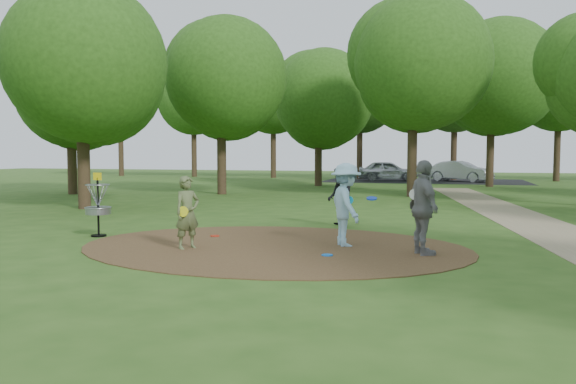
# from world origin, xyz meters

# --- Properties ---
(ground) EXTENTS (100.00, 100.00, 0.00)m
(ground) POSITION_xyz_m (0.00, 0.00, 0.00)
(ground) COLOR #2D5119
(ground) RESTS_ON ground
(dirt_clearing) EXTENTS (8.40, 8.40, 0.02)m
(dirt_clearing) POSITION_xyz_m (0.00, 0.00, 0.01)
(dirt_clearing) COLOR #47301C
(dirt_clearing) RESTS_ON ground
(parking_lot) EXTENTS (14.00, 8.00, 0.01)m
(parking_lot) POSITION_xyz_m (2.00, 30.00, 0.00)
(parking_lot) COLOR black
(parking_lot) RESTS_ON ground
(player_observer_with_disc) EXTENTS (0.61, 0.67, 1.53)m
(player_observer_with_disc) POSITION_xyz_m (-1.63, -0.75, 0.77)
(player_observer_with_disc) COLOR #57653A
(player_observer_with_disc) RESTS_ON ground
(player_throwing_with_disc) EXTENTS (1.25, 1.34, 1.80)m
(player_throwing_with_disc) POSITION_xyz_m (1.50, 0.49, 0.90)
(player_throwing_with_disc) COLOR #9ACBE6
(player_throwing_with_disc) RESTS_ON ground
(player_walking_with_disc) EXTENTS (0.89, 0.98, 1.65)m
(player_walking_with_disc) POSITION_xyz_m (0.79, 3.59, 0.82)
(player_walking_with_disc) COLOR black
(player_walking_with_disc) RESTS_ON ground
(player_waiting_with_disc) EXTENTS (0.91, 1.19, 1.88)m
(player_waiting_with_disc) POSITION_xyz_m (3.14, -0.15, 0.94)
(player_waiting_with_disc) COLOR gray
(player_waiting_with_disc) RESTS_ON ground
(disc_ground_blue) EXTENTS (0.22, 0.22, 0.02)m
(disc_ground_blue) POSITION_xyz_m (1.35, -0.77, 0.03)
(disc_ground_blue) COLOR blue
(disc_ground_blue) RESTS_ON dirt_clearing
(disc_ground_red) EXTENTS (0.22, 0.22, 0.02)m
(disc_ground_red) POSITION_xyz_m (-1.76, 0.97, 0.03)
(disc_ground_red) COLOR red
(disc_ground_red) RESTS_ON dirt_clearing
(car_left) EXTENTS (4.49, 2.38, 1.46)m
(car_left) POSITION_xyz_m (-0.56, 29.48, 0.73)
(car_left) COLOR #B7BABF
(car_left) RESTS_ON ground
(car_right) EXTENTS (4.63, 3.26, 1.45)m
(car_right) POSITION_xyz_m (4.42, 29.68, 0.72)
(car_right) COLOR #B6B6BE
(car_right) RESTS_ON ground
(disc_golf_basket) EXTENTS (0.63, 0.63, 1.54)m
(disc_golf_basket) POSITION_xyz_m (-4.50, 0.30, 0.87)
(disc_golf_basket) COLOR black
(disc_golf_basket) RESTS_ON ground
(tree_ring) EXTENTS (37.73, 46.22, 9.63)m
(tree_ring) POSITION_xyz_m (1.94, 9.30, 5.33)
(tree_ring) COLOR #332316
(tree_ring) RESTS_ON ground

